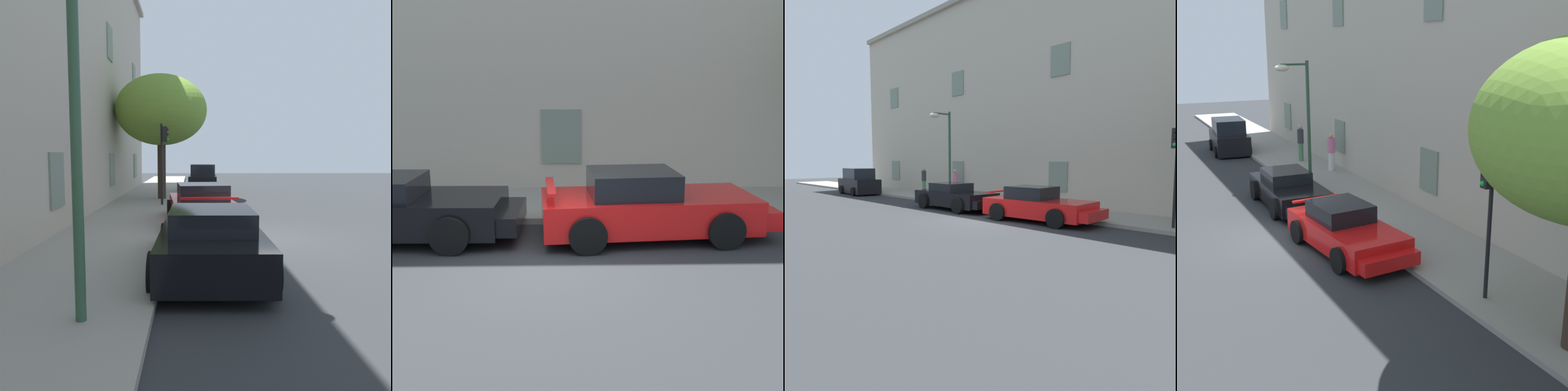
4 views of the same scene
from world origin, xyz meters
TOP-DOWN VIEW (x-y plane):
  - ground_plane at (0.00, 0.00)m, footprint 80.00×80.00m
  - sidewalk at (0.00, 3.76)m, footprint 60.00×3.13m
  - sportscar_red_lead at (-3.10, 1.29)m, footprint 4.77×2.15m
  - sportscar_yellow_flank at (2.00, 1.35)m, footprint 4.79×2.38m

SIDE VIEW (x-z plane):
  - ground_plane at x=0.00m, z-range 0.00..0.00m
  - sidewalk at x=0.00m, z-range 0.00..0.14m
  - sportscar_red_lead at x=-3.10m, z-range -0.04..1.24m
  - sportscar_yellow_flank at x=2.00m, z-range -0.07..1.31m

